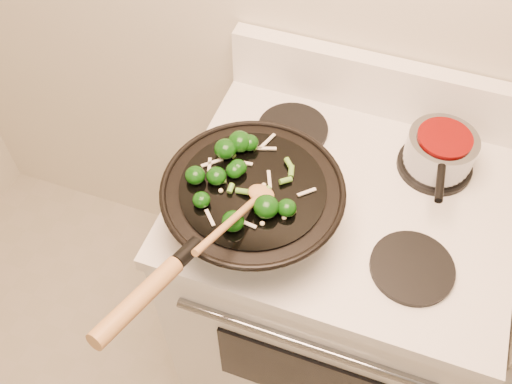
% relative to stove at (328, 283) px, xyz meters
% --- Properties ---
extents(stove, '(0.78, 0.67, 1.08)m').
position_rel_stove_xyz_m(stove, '(0.00, 0.00, 0.00)').
color(stove, white).
rests_on(stove, ground).
extents(wok, '(0.39, 0.64, 0.23)m').
position_rel_stove_xyz_m(wok, '(-0.18, -0.16, 0.53)').
color(wok, black).
rests_on(wok, stove).
extents(stirfry, '(0.27, 0.28, 0.05)m').
position_rel_stove_xyz_m(stirfry, '(-0.21, -0.15, 0.60)').
color(stirfry, '#0B3808').
rests_on(stirfry, wok).
extents(wooden_spoon, '(0.08, 0.26, 0.11)m').
position_rel_stove_xyz_m(wooden_spoon, '(-0.17, -0.24, 0.62)').
color(wooden_spoon, '#A57340').
rests_on(wooden_spoon, wok).
extents(saucepan, '(0.16, 0.26, 0.10)m').
position_rel_stove_xyz_m(saucepan, '(0.18, 0.15, 0.51)').
color(saucepan, gray).
rests_on(saucepan, stove).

